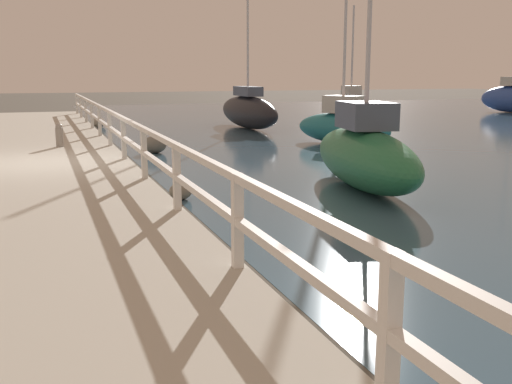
{
  "coord_description": "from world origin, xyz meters",
  "views": [
    {
      "loc": [
        -0.06,
        -13.46,
        2.24
      ],
      "look_at": [
        3.57,
        -3.46,
        0.12
      ],
      "focal_mm": 42.0,
      "sensor_mm": 36.0,
      "label": 1
    }
  ],
  "objects_px": {
    "sailboat_green": "(365,155)",
    "sailboat_black": "(248,110)",
    "mooring_bollard": "(59,135)",
    "sailboat_navy": "(351,107)",
    "sailboat_teal": "(343,125)",
    "sailboat_blue": "(512,98)"
  },
  "relations": [
    {
      "from": "sailboat_blue",
      "to": "sailboat_teal",
      "type": "xyz_separation_m",
      "value": [
        -16.72,
        -10.82,
        -0.23
      ]
    },
    {
      "from": "sailboat_blue",
      "to": "sailboat_teal",
      "type": "distance_m",
      "value": 19.92
    },
    {
      "from": "sailboat_green",
      "to": "sailboat_black",
      "type": "distance_m",
      "value": 13.33
    },
    {
      "from": "sailboat_green",
      "to": "sailboat_navy",
      "type": "relative_size",
      "value": 1.03
    },
    {
      "from": "sailboat_black",
      "to": "sailboat_navy",
      "type": "bearing_deg",
      "value": 12.53
    },
    {
      "from": "sailboat_black",
      "to": "sailboat_teal",
      "type": "height_order",
      "value": "sailboat_black"
    },
    {
      "from": "sailboat_blue",
      "to": "sailboat_teal",
      "type": "bearing_deg",
      "value": -168.27
    },
    {
      "from": "sailboat_black",
      "to": "mooring_bollard",
      "type": "bearing_deg",
      "value": -138.25
    },
    {
      "from": "sailboat_black",
      "to": "sailboat_blue",
      "type": "bearing_deg",
      "value": 12.98
    },
    {
      "from": "sailboat_black",
      "to": "sailboat_teal",
      "type": "relative_size",
      "value": 1.09
    },
    {
      "from": "mooring_bollard",
      "to": "sailboat_black",
      "type": "xyz_separation_m",
      "value": [
        7.62,
        7.04,
        0.07
      ]
    },
    {
      "from": "sailboat_navy",
      "to": "sailboat_green",
      "type": "bearing_deg",
      "value": -118.54
    },
    {
      "from": "mooring_bollard",
      "to": "sailboat_green",
      "type": "bearing_deg",
      "value": -48.21
    },
    {
      "from": "mooring_bollard",
      "to": "sailboat_navy",
      "type": "relative_size",
      "value": 0.12
    },
    {
      "from": "sailboat_green",
      "to": "sailboat_teal",
      "type": "relative_size",
      "value": 0.78
    },
    {
      "from": "sailboat_teal",
      "to": "sailboat_navy",
      "type": "bearing_deg",
      "value": 37.18
    },
    {
      "from": "mooring_bollard",
      "to": "sailboat_blue",
      "type": "distance_m",
      "value": 27.75
    },
    {
      "from": "sailboat_green",
      "to": "sailboat_black",
      "type": "xyz_separation_m",
      "value": [
        2.16,
        13.16,
        0.07
      ]
    },
    {
      "from": "mooring_bollard",
      "to": "sailboat_navy",
      "type": "height_order",
      "value": "sailboat_navy"
    },
    {
      "from": "sailboat_blue",
      "to": "sailboat_navy",
      "type": "relative_size",
      "value": 1.42
    },
    {
      "from": "sailboat_blue",
      "to": "sailboat_navy",
      "type": "xyz_separation_m",
      "value": [
        -12.17,
        -3.07,
        -0.17
      ]
    },
    {
      "from": "sailboat_blue",
      "to": "sailboat_black",
      "type": "relative_size",
      "value": 0.99
    }
  ]
}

